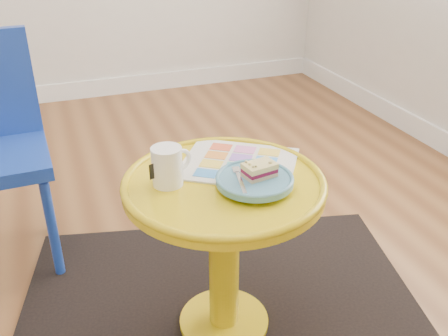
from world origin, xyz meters
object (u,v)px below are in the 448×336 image
object	(u,v)px
mug	(168,165)
plate	(255,181)
newspaper	(239,163)
side_table	(224,226)

from	to	relation	value
mug	plate	distance (m)	0.23
newspaper	plate	size ratio (longest dim) A/B	1.56
mug	newspaper	bearing A→B (deg)	-8.18
newspaper	mug	bearing A→B (deg)	-135.01
side_table	mug	world-z (taller)	mug
side_table	plate	bearing A→B (deg)	-42.68
side_table	mug	size ratio (longest dim) A/B	4.81
side_table	newspaper	xyz separation A→B (m)	(0.07, 0.08, 0.15)
newspaper	mug	distance (m)	0.23
newspaper	mug	xyz separation A→B (m)	(-0.22, -0.04, 0.05)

